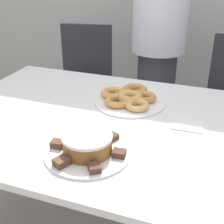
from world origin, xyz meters
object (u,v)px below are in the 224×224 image
at_px(frosted_cake, 87,143).
at_px(office_chair_left, 84,89).
at_px(plate_donuts, 130,102).
at_px(person_standing, 159,43).
at_px(napkin, 187,125).
at_px(plate_cake, 88,152).

bearing_deg(frosted_cake, office_chair_left, 115.73).
xyz_separation_m(office_chair_left, plate_donuts, (0.59, -0.70, 0.29)).
distance_m(person_standing, napkin, 0.98).
height_order(office_chair_left, frosted_cake, office_chair_left).
xyz_separation_m(plate_cake, frosted_cake, (0.00, 0.00, 0.04)).
xyz_separation_m(plate_cake, napkin, (0.32, 0.34, -0.00)).
bearing_deg(office_chair_left, plate_cake, -76.41).
bearing_deg(plate_donuts, napkin, -24.94).
bearing_deg(plate_donuts, person_standing, 92.47).
bearing_deg(person_standing, plate_cake, -89.18).
bearing_deg(frosted_cake, person_standing, 90.82).
bearing_deg(office_chair_left, person_standing, -5.14).
height_order(person_standing, frosted_cake, person_standing).
relative_size(office_chair_left, frosted_cake, 4.96).
bearing_deg(office_chair_left, frosted_cake, -76.41).
distance_m(person_standing, plate_cake, 1.26).
bearing_deg(plate_cake, person_standing, 90.82).
height_order(office_chair_left, napkin, office_chair_left).
bearing_deg(person_standing, napkin, -69.81).
height_order(office_chair_left, plate_donuts, office_chair_left).
relative_size(person_standing, frosted_cake, 8.72).
distance_m(person_standing, office_chair_left, 0.69).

